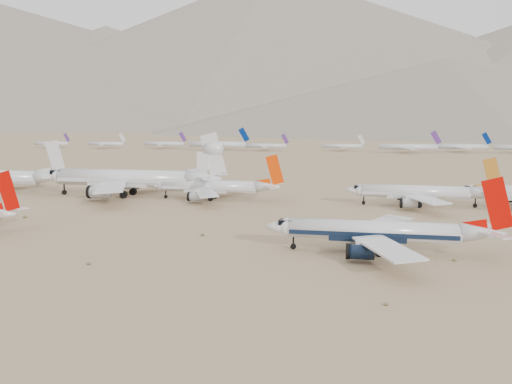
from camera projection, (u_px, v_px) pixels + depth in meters
The scene contains 8 objects.
ground at pixel (328, 257), 113.98m from camera, with size 7000.00×7000.00×0.00m, color #876B4E.
main_airliner at pixel (383, 232), 116.30m from camera, with size 46.45×45.37×16.39m.
row2_gold_tail at pixel (421, 192), 176.42m from camera, with size 44.13×43.16×15.71m.
row2_orange_tail at pixel (214, 187), 190.01m from camera, with size 43.67×42.72×15.58m.
row2_white_trijet at pixel (132, 178), 196.88m from camera, with size 63.96×62.51×22.66m.
distant_storage_row at pixel (397, 146), 436.08m from camera, with size 615.17×59.46×16.13m.
mountain_range at pixel (395, 59), 1675.41m from camera, with size 7354.00×3024.00×470.00m.
desert_scrub at pixel (196, 281), 96.75m from camera, with size 233.60×121.67×0.63m.
Camera 1 is at (7.91, -111.85, 28.19)m, focal length 40.00 mm.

